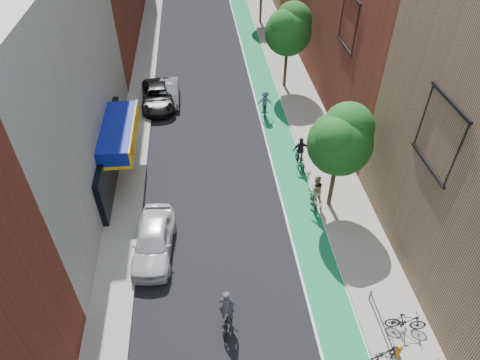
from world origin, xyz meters
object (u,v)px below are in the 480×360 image
object	(u,v)px
cyclist_lane_mid	(300,156)
fire_hydrant	(398,350)
cyclist_lane_near	(315,194)
parked_car_white	(153,240)
cyclist_lead	(227,314)
parked_car_silver	(170,92)
parked_car_black	(158,96)
cyclist_lane_far	(265,105)

from	to	relation	value
cyclist_lane_mid	fire_hydrant	bearing A→B (deg)	91.27
cyclist_lane_near	fire_hydrant	world-z (taller)	cyclist_lane_near
cyclist_lane_near	cyclist_lane_mid	bearing A→B (deg)	-91.85
cyclist_lane_near	parked_car_white	bearing A→B (deg)	12.86
parked_car_white	cyclist_lead	size ratio (longest dim) A/B	2.12
parked_car_white	parked_car_silver	size ratio (longest dim) A/B	1.17
parked_car_white	parked_car_black	distance (m)	14.68
cyclist_lead	parked_car_silver	bearing A→B (deg)	-68.35
parked_car_silver	cyclist_lane_mid	distance (m)	12.39
cyclist_lane_near	cyclist_lane_far	size ratio (longest dim) A/B	1.09
parked_car_white	parked_car_black	bearing A→B (deg)	95.76
cyclist_lane_far	fire_hydrant	size ratio (longest dim) A/B	2.78
parked_car_white	parked_car_silver	bearing A→B (deg)	92.43
parked_car_silver	cyclist_lane_near	distance (m)	15.42
parked_car_silver	cyclist_lane_near	xyz separation A→B (m)	(8.35, -12.96, 0.36)
cyclist_lane_mid	cyclist_lane_far	world-z (taller)	cyclist_lane_mid
parked_car_black	cyclist_lane_near	size ratio (longest dim) A/B	2.33
parked_car_black	cyclist_lane_near	bearing A→B (deg)	-56.63
cyclist_lane_far	fire_hydrant	world-z (taller)	cyclist_lane_far
parked_car_black	cyclist_lead	bearing A→B (deg)	-82.37
parked_car_black	cyclist_lane_far	size ratio (longest dim) A/B	2.53
cyclist_lead	cyclist_lane_far	world-z (taller)	cyclist_lead
parked_car_black	cyclist_lane_mid	distance (m)	12.57
parked_car_silver	cyclist_lane_mid	bearing A→B (deg)	-48.26
cyclist_lead	fire_hydrant	distance (m)	7.18
cyclist_lane_mid	cyclist_lane_far	xyz separation A→B (m)	(-1.35, 6.08, 0.12)
parked_car_white	cyclist_lane_far	world-z (taller)	cyclist_lane_far
cyclist_lead	cyclist_lane_mid	world-z (taller)	cyclist_lead
cyclist_lane_near	cyclist_lead	bearing A→B (deg)	49.36
parked_car_white	cyclist_lane_near	size ratio (longest dim) A/B	2.12
cyclist_lane_near	cyclist_lane_far	world-z (taller)	cyclist_lane_near
cyclist_lead	cyclist_lane_mid	xyz separation A→B (m)	(5.49, 10.64, 0.01)
cyclist_lane_near	parked_car_black	bearing A→B (deg)	-55.10
cyclist_lead	fire_hydrant	bearing A→B (deg)	175.14
parked_car_silver	cyclist_lane_mid	world-z (taller)	cyclist_lane_mid
parked_car_silver	cyclist_lead	world-z (taller)	cyclist_lead
parked_car_black	cyclist_lane_mid	size ratio (longest dim) A/B	2.50
parked_car_white	cyclist_lane_mid	size ratio (longest dim) A/B	2.27
cyclist_lane_near	fire_hydrant	size ratio (longest dim) A/B	3.02
cyclist_lane_mid	cyclist_lead	bearing A→B (deg)	58.10
cyclist_lane_far	fire_hydrant	xyz separation A→B (m)	(2.68, -18.97, -0.35)
cyclist_lead	cyclist_lane_near	world-z (taller)	cyclist_lane_near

